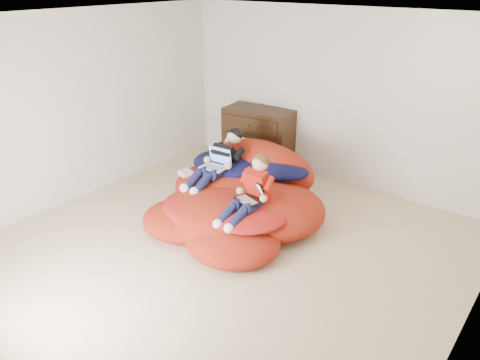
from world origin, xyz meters
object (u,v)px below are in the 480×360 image
at_px(beanbag_pile, 238,198).
at_px(younger_boy, 251,188).
at_px(older_boy, 221,158).
at_px(laptop_black, 251,195).
at_px(dresser, 259,139).
at_px(laptop_white, 217,162).

distance_m(beanbag_pile, younger_boy, 0.66).
xyz_separation_m(beanbag_pile, older_boy, (-0.41, 0.17, 0.41)).
bearing_deg(beanbag_pile, laptop_black, -35.96).
height_order(dresser, older_boy, older_boy).
height_order(dresser, laptop_black, dresser).
distance_m(dresser, laptop_white, 1.49).
bearing_deg(older_boy, younger_boy, -29.67).
bearing_deg(laptop_black, dresser, 123.18).
bearing_deg(beanbag_pile, older_boy, 157.67).
xyz_separation_m(dresser, beanbag_pile, (0.76, -1.51, -0.24)).
distance_m(dresser, younger_boy, 2.18).
xyz_separation_m(dresser, older_boy, (0.35, -1.34, 0.17)).
bearing_deg(younger_boy, laptop_white, 155.63).
distance_m(dresser, laptop_black, 2.18).
distance_m(beanbag_pile, laptop_black, 0.62).
relative_size(laptop_white, laptop_black, 0.89).
bearing_deg(older_boy, laptop_black, -29.80).
bearing_deg(younger_boy, older_boy, 150.33).
distance_m(dresser, beanbag_pile, 1.70).
height_order(older_boy, laptop_white, older_boy).
distance_m(older_boy, laptop_black, 0.98).
bearing_deg(laptop_white, younger_boy, -24.37).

